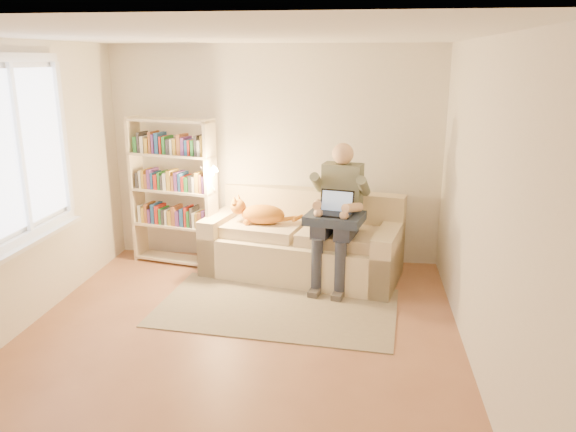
# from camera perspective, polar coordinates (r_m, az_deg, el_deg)

# --- Properties ---
(floor) EXTENTS (4.50, 4.50, 0.00)m
(floor) POSITION_cam_1_polar(r_m,az_deg,el_deg) (5.13, -5.32, -12.64)
(floor) COLOR #935E42
(floor) RESTS_ON ground
(ceiling) EXTENTS (4.00, 4.50, 0.02)m
(ceiling) POSITION_cam_1_polar(r_m,az_deg,el_deg) (4.52, -6.19, 17.78)
(ceiling) COLOR white
(ceiling) RESTS_ON wall_back
(wall_left) EXTENTS (0.02, 4.50, 2.60)m
(wall_left) POSITION_cam_1_polar(r_m,az_deg,el_deg) (5.47, -26.60, 2.10)
(wall_left) COLOR silver
(wall_left) RESTS_ON floor
(wall_right) EXTENTS (0.02, 4.50, 2.60)m
(wall_right) POSITION_cam_1_polar(r_m,az_deg,el_deg) (4.63, 19.12, 0.71)
(wall_right) COLOR silver
(wall_right) RESTS_ON floor
(wall_back) EXTENTS (4.00, 0.02, 2.60)m
(wall_back) POSITION_cam_1_polar(r_m,az_deg,el_deg) (6.82, -1.42, 6.18)
(wall_back) COLOR silver
(wall_back) RESTS_ON floor
(wall_front) EXTENTS (4.00, 0.02, 2.60)m
(wall_front) POSITION_cam_1_polar(r_m,az_deg,el_deg) (2.64, -17.03, -10.39)
(wall_front) COLOR silver
(wall_front) RESTS_ON floor
(window) EXTENTS (0.12, 1.52, 1.69)m
(window) POSITION_cam_1_polar(r_m,az_deg,el_deg) (5.59, -25.12, 3.33)
(window) COLOR white
(window) RESTS_ON wall_left
(sofa) EXTENTS (2.36, 1.42, 0.93)m
(sofa) POSITION_cam_1_polar(r_m,az_deg,el_deg) (6.52, 1.57, -3.00)
(sofa) COLOR beige
(sofa) RESTS_ON floor
(person) EXTENTS (0.55, 0.74, 1.56)m
(person) POSITION_cam_1_polar(r_m,az_deg,el_deg) (6.09, 5.16, 0.91)
(person) COLOR slate
(person) RESTS_ON sofa
(cat) EXTENTS (0.78, 0.36, 0.28)m
(cat) POSITION_cam_1_polar(r_m,az_deg,el_deg) (6.46, -3.31, 0.29)
(cat) COLOR orange
(cat) RESTS_ON sofa
(blanket) EXTENTS (0.68, 0.59, 0.10)m
(blanket) POSITION_cam_1_polar(r_m,az_deg,el_deg) (5.97, 5.03, -0.25)
(blanket) COLOR #252E40
(blanket) RESTS_ON person
(laptop) EXTENTS (0.41, 0.35, 0.32)m
(laptop) POSITION_cam_1_polar(r_m,az_deg,el_deg) (5.95, 5.08, 0.78)
(laptop) COLOR black
(laptop) RESTS_ON blanket
(bookshelf) EXTENTS (1.16, 0.56, 1.77)m
(bookshelf) POSITION_cam_1_polar(r_m,az_deg,el_deg) (6.83, -11.59, 3.13)
(bookshelf) COLOR beige
(bookshelf) RESTS_ON floor
(rug) EXTENTS (2.48, 1.60, 0.01)m
(rug) POSITION_cam_1_polar(r_m,az_deg,el_deg) (5.74, -1.14, -9.25)
(rug) COLOR gray
(rug) RESTS_ON floor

